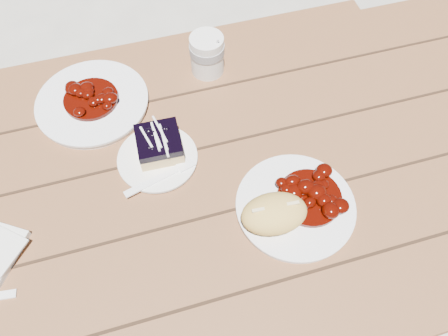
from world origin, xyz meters
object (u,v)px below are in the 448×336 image
object	(u,v)px
dessert_plate	(158,159)
blueberry_cake	(159,144)
coffee_cup	(207,55)
picnic_table	(156,228)
second_plate	(93,103)
main_plate	(295,207)
bread_roll	(274,214)

from	to	relation	value
dessert_plate	blueberry_cake	distance (m)	0.03
coffee_cup	picnic_table	bearing A→B (deg)	-125.10
blueberry_cake	second_plate	distance (m)	0.21
blueberry_cake	picnic_table	bearing A→B (deg)	-117.13
picnic_table	second_plate	world-z (taller)	second_plate
dessert_plate	blueberry_cake	bearing A→B (deg)	56.31
main_plate	coffee_cup	distance (m)	0.42
dessert_plate	coffee_cup	distance (m)	0.28
bread_roll	second_plate	world-z (taller)	bread_roll
coffee_cup	blueberry_cake	bearing A→B (deg)	-127.32
bread_roll	dessert_plate	distance (m)	0.28
picnic_table	blueberry_cake	bearing A→B (deg)	60.42
main_plate	blueberry_cake	xyz separation A→B (m)	(-0.23, 0.20, 0.03)
blueberry_cake	second_plate	bearing A→B (deg)	127.69
picnic_table	bread_roll	bearing A→B (deg)	-30.29
bread_roll	dessert_plate	world-z (taller)	bread_roll
main_plate	second_plate	distance (m)	0.51
main_plate	coffee_cup	world-z (taller)	coffee_cup
bread_roll	second_plate	xyz separation A→B (m)	(-0.29, 0.40, -0.04)
picnic_table	bread_roll	xyz separation A→B (m)	(0.22, -0.13, 0.21)
main_plate	dessert_plate	bearing A→B (deg)	141.64
picnic_table	second_plate	size ratio (longest dim) A/B	8.04
picnic_table	main_plate	distance (m)	0.34
main_plate	blueberry_cake	size ratio (longest dim) A/B	2.45
bread_roll	coffee_cup	xyz separation A→B (m)	(-0.01, 0.43, 0.00)
picnic_table	main_plate	size ratio (longest dim) A/B	8.77
main_plate	second_plate	xyz separation A→B (m)	(-0.35, 0.38, 0.00)
picnic_table	blueberry_cake	world-z (taller)	blueberry_cake
coffee_cup	bread_roll	bearing A→B (deg)	-88.30
bread_roll	coffee_cup	world-z (taller)	coffee_cup
bread_roll	second_plate	bearing A→B (deg)	126.62
main_plate	bread_roll	world-z (taller)	bread_roll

